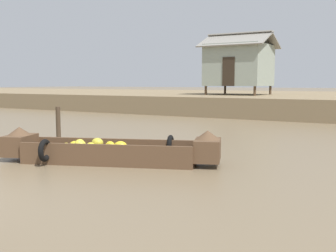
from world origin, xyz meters
name	(u,v)px	position (x,y,z in m)	size (l,w,h in m)	color
ground_plane	(180,136)	(0.00, 10.00, 0.00)	(300.00, 300.00, 0.00)	#726047
riverbank_strip	(296,101)	(0.00, 27.23, 0.55)	(160.00, 20.00, 1.09)	#7F6B4C
banana_boat	(108,150)	(0.94, 4.85, 0.29)	(5.11, 2.68, 0.81)	brown
stilt_house_left	(239,64)	(-2.80, 23.06, 3.09)	(4.40, 4.09, 4.06)	#4C3826
mooring_post	(58,125)	(-2.27, 6.41, 0.57)	(0.14, 0.14, 1.15)	#423323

